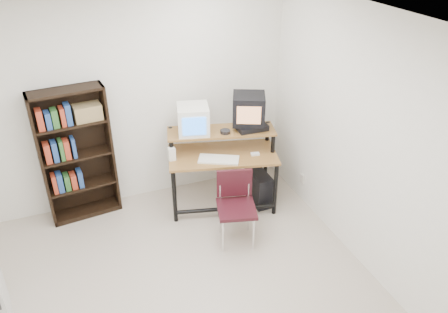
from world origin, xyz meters
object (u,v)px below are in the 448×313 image
object	(u,v)px
crt_monitor	(193,120)
crt_tv	(249,109)
bookshelf	(76,153)
pc_tower	(258,187)
school_chair	(236,200)
computer_desk	(222,155)

from	to	relation	value
crt_monitor	crt_tv	size ratio (longest dim) A/B	0.89
crt_tv	bookshelf	world-z (taller)	bookshelf
pc_tower	school_chair	size ratio (longest dim) A/B	0.54
crt_monitor	computer_desk	bearing A→B (deg)	-18.31
pc_tower	bookshelf	distance (m)	2.26
crt_monitor	crt_tv	xyz separation A→B (m)	(0.66, -0.12, 0.09)
crt_monitor	school_chair	distance (m)	1.09
computer_desk	school_chair	size ratio (longest dim) A/B	1.70
crt_tv	crt_monitor	bearing A→B (deg)	-167.46
computer_desk	school_chair	bearing A→B (deg)	-84.76
school_chair	bookshelf	xyz separation A→B (m)	(-1.55, 1.11, 0.33)
bookshelf	pc_tower	bearing A→B (deg)	-21.58
pc_tower	crt_tv	bearing A→B (deg)	113.19
school_chair	bookshelf	world-z (taller)	bookshelf
computer_desk	school_chair	world-z (taller)	computer_desk
pc_tower	school_chair	bearing A→B (deg)	-135.43
computer_desk	bookshelf	distance (m)	1.71
crt_monitor	crt_tv	world-z (taller)	crt_tv
pc_tower	bookshelf	world-z (taller)	bookshelf
computer_desk	crt_monitor	distance (m)	0.56
crt_tv	bookshelf	bearing A→B (deg)	-167.23
crt_monitor	bookshelf	xyz separation A→B (m)	(-1.36, 0.24, -0.30)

